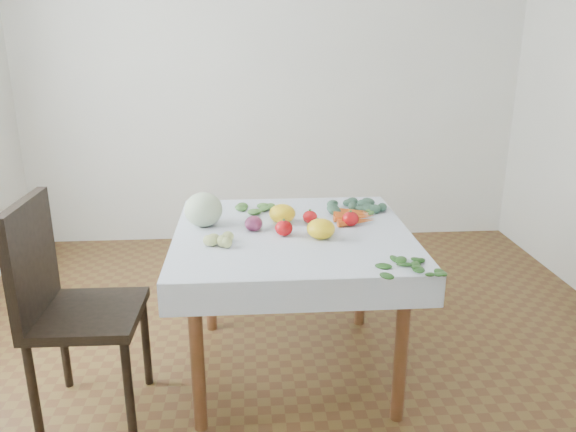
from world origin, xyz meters
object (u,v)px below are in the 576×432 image
object	(u,v)px
cabbage	(203,210)
carrot_bunch	(354,216)
table	(292,251)
heirloom_back	(282,214)
chair	(63,297)

from	to	relation	value
cabbage	carrot_bunch	size ratio (longest dim) A/B	0.67
table	heirloom_back	xyz separation A→B (m)	(-0.04, 0.13, 0.15)
table	chair	xyz separation A→B (m)	(-1.02, -0.28, -0.07)
chair	carrot_bunch	bearing A→B (deg)	18.00
carrot_bunch	cabbage	bearing A→B (deg)	-176.12
chair	carrot_bunch	world-z (taller)	chair
chair	heirloom_back	size ratio (longest dim) A/B	7.58
heirloom_back	carrot_bunch	distance (m)	0.38
heirloom_back	carrot_bunch	xyz separation A→B (m)	(0.37, 0.03, -0.03)
cabbage	heirloom_back	bearing A→B (deg)	3.42
chair	cabbage	distance (m)	0.75
table	cabbage	distance (m)	0.48
heirloom_back	chair	bearing A→B (deg)	-157.22
chair	cabbage	xyz separation A→B (m)	(0.59, 0.39, 0.26)
table	cabbage	size ratio (longest dim) A/B	5.36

